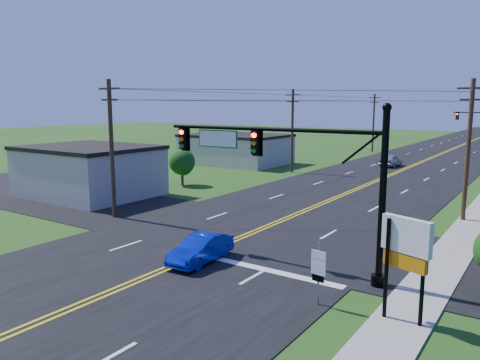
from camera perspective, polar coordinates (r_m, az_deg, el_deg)
The scene contains 15 objects.
ground at distance 19.18m, azimuth -19.05°, elevation -14.07°, with size 260.00×260.00×0.00m, color #1C4614.
road_main at distance 62.48m, azimuth 20.58°, elevation 1.84°, with size 16.00×220.00×0.04m, color black.
road_cross at distance 27.57m, azimuth 1.37°, elevation -6.34°, with size 70.00×10.00×0.04m, color black.
signal_mast_main at distance 21.07m, azimuth 5.46°, elevation 1.90°, with size 11.30×0.60×7.48m.
cream_bldg_near at distance 40.05m, azimuth -17.89°, elevation 1.08°, with size 10.20×8.20×4.10m.
cream_bldg_far at distance 59.00m, azimuth -0.49°, elevation 3.82°, with size 12.20×9.20×3.70m.
utility_pole_left_a at distance 31.46m, azimuth -15.40°, elevation 3.97°, with size 1.80×0.28×9.00m.
utility_pole_left_b at distance 51.31m, azimuth 6.39°, elevation 6.16°, with size 1.80×0.28×9.00m.
utility_pole_left_c at distance 76.23m, azimuth 15.96°, elevation 6.85°, with size 1.80×0.28×9.00m.
utility_pole_right_a at distance 32.78m, azimuth 26.06°, elevation 3.57°, with size 1.80×0.28×9.00m.
tree_left at distance 43.33m, azimuth -7.08°, elevation 2.19°, with size 2.40×2.40×3.37m.
blue_car at distance 22.41m, azimuth -4.79°, elevation -8.43°, with size 1.35×3.88×1.28m, color #081CB8.
distant_car at distance 58.88m, azimuth 17.90°, elevation 2.27°, with size 1.74×4.32×1.47m, color #A2A2A6.
route_sign at distance 17.77m, azimuth 9.53°, elevation -10.62°, with size 0.61×0.14×2.45m.
pylon_sign at distance 16.72m, azimuth 19.56°, elevation -7.71°, with size 1.78×0.84×3.71m.
Camera 1 is at (14.34, -10.35, 7.43)m, focal length 35.00 mm.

